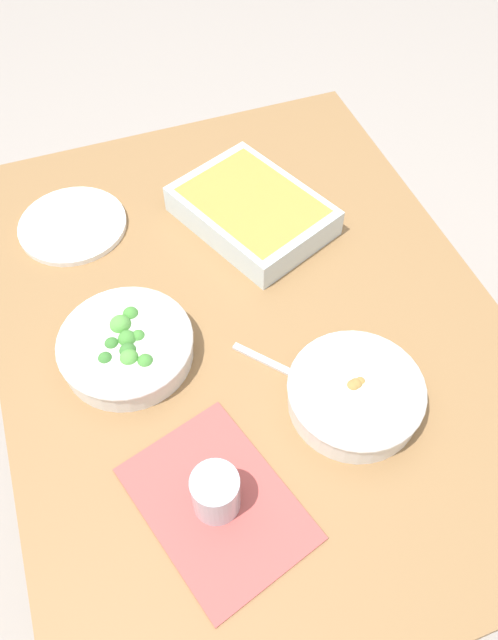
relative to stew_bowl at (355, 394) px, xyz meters
name	(u,v)px	position (x,y,z in m)	size (l,w,h in m)	color
ground_plane	(249,476)	(-0.22, -0.10, -0.77)	(6.00, 6.00, 0.00)	#9E9389
dining_table	(249,347)	(-0.22, -0.10, -0.12)	(1.20, 0.90, 0.74)	olive
placemat	(217,503)	(0.08, -0.27, -0.03)	(0.28, 0.20, 0.00)	#B24C47
stew_bowl	(355,394)	(0.00, 0.00, 0.00)	(0.22, 0.22, 0.06)	silver
broccoli_bowl	(126,344)	(-0.23, -0.33, 0.00)	(0.23, 0.23, 0.07)	silver
baking_dish	(252,210)	(-0.46, -0.01, 0.00)	(0.36, 0.32, 0.06)	silver
drink_cup	(216,494)	(0.08, -0.27, 0.01)	(0.07, 0.07, 0.08)	#B2BCC6
side_plate	(73,225)	(-0.57, -0.36, -0.03)	(0.22, 0.22, 0.01)	white
spoon_by_stew	(291,372)	(-0.09, -0.08, -0.03)	(0.15, 0.13, 0.01)	silver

